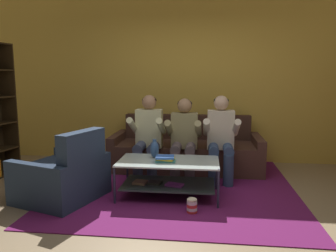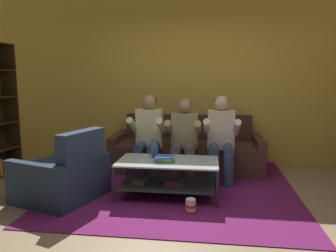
{
  "view_description": "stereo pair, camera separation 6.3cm",
  "coord_description": "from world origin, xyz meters",
  "px_view_note": "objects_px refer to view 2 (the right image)",
  "views": [
    {
      "loc": [
        0.32,
        -3.27,
        1.47
      ],
      "look_at": [
        -0.18,
        1.06,
        0.81
      ],
      "focal_mm": 35.0,
      "sensor_mm": 36.0,
      "label": 1
    },
    {
      "loc": [
        0.39,
        -3.26,
        1.47
      ],
      "look_at": [
        -0.18,
        1.06,
        0.81
      ],
      "focal_mm": 35.0,
      "sensor_mm": 36.0,
      "label": 2
    }
  ],
  "objects_px": {
    "armchair": "(63,176)",
    "book_stack": "(165,159)",
    "person_seated_middle": "(184,136)",
    "vase": "(154,149)",
    "person_seated_right": "(221,135)",
    "popcorn_tub": "(191,206)",
    "coffee_table": "(167,173)",
    "person_seated_left": "(148,133)",
    "couch": "(187,151)"
  },
  "relations": [
    {
      "from": "person_seated_right",
      "to": "popcorn_tub",
      "type": "distance_m",
      "value": 1.38
    },
    {
      "from": "book_stack",
      "to": "person_seated_middle",
      "type": "bearing_deg",
      "value": 78.19
    },
    {
      "from": "armchair",
      "to": "popcorn_tub",
      "type": "relative_size",
      "value": 6.34
    },
    {
      "from": "book_stack",
      "to": "person_seated_right",
      "type": "bearing_deg",
      "value": 49.46
    },
    {
      "from": "person_seated_middle",
      "to": "book_stack",
      "type": "xyz_separation_m",
      "value": [
        -0.17,
        -0.8,
        -0.14
      ]
    },
    {
      "from": "person_seated_left",
      "to": "book_stack",
      "type": "distance_m",
      "value": 0.89
    },
    {
      "from": "vase",
      "to": "popcorn_tub",
      "type": "xyz_separation_m",
      "value": [
        0.5,
        -0.59,
        -0.48
      ]
    },
    {
      "from": "person_seated_left",
      "to": "coffee_table",
      "type": "height_order",
      "value": "person_seated_left"
    },
    {
      "from": "vase",
      "to": "coffee_table",
      "type": "bearing_deg",
      "value": -34.67
    },
    {
      "from": "armchair",
      "to": "book_stack",
      "type": "bearing_deg",
      "value": 8.17
    },
    {
      "from": "vase",
      "to": "book_stack",
      "type": "relative_size",
      "value": 0.98
    },
    {
      "from": "couch",
      "to": "coffee_table",
      "type": "distance_m",
      "value": 1.29
    },
    {
      "from": "person_seated_right",
      "to": "coffee_table",
      "type": "bearing_deg",
      "value": -131.64
    },
    {
      "from": "person_seated_left",
      "to": "vase",
      "type": "relative_size",
      "value": 5.1
    },
    {
      "from": "book_stack",
      "to": "coffee_table",
      "type": "bearing_deg",
      "value": 68.09
    },
    {
      "from": "coffee_table",
      "to": "person_seated_right",
      "type": "bearing_deg",
      "value": 48.36
    },
    {
      "from": "person_seated_right",
      "to": "couch",
      "type": "bearing_deg",
      "value": 134.41
    },
    {
      "from": "coffee_table",
      "to": "couch",
      "type": "bearing_deg",
      "value": 83.54
    },
    {
      "from": "vase",
      "to": "armchair",
      "type": "distance_m",
      "value": 1.15
    },
    {
      "from": "person_seated_middle",
      "to": "book_stack",
      "type": "bearing_deg",
      "value": -101.81
    },
    {
      "from": "armchair",
      "to": "popcorn_tub",
      "type": "distance_m",
      "value": 1.58
    },
    {
      "from": "person_seated_right",
      "to": "book_stack",
      "type": "xyz_separation_m",
      "value": [
        -0.69,
        -0.8,
        -0.16
      ]
    },
    {
      "from": "couch",
      "to": "person_seated_right",
      "type": "bearing_deg",
      "value": -45.59
    },
    {
      "from": "couch",
      "to": "popcorn_tub",
      "type": "relative_size",
      "value": 13.38
    },
    {
      "from": "person_seated_right",
      "to": "vase",
      "type": "bearing_deg",
      "value": -143.7
    },
    {
      "from": "popcorn_tub",
      "to": "coffee_table",
      "type": "bearing_deg",
      "value": 124.54
    },
    {
      "from": "armchair",
      "to": "popcorn_tub",
      "type": "height_order",
      "value": "armchair"
    },
    {
      "from": "person_seated_middle",
      "to": "coffee_table",
      "type": "relative_size",
      "value": 0.95
    },
    {
      "from": "coffee_table",
      "to": "popcorn_tub",
      "type": "bearing_deg",
      "value": -55.46
    },
    {
      "from": "couch",
      "to": "person_seated_middle",
      "type": "distance_m",
      "value": 0.64
    },
    {
      "from": "person_seated_left",
      "to": "vase",
      "type": "distance_m",
      "value": 0.66
    },
    {
      "from": "vase",
      "to": "armchair",
      "type": "height_order",
      "value": "armchair"
    },
    {
      "from": "person_seated_left",
      "to": "person_seated_middle",
      "type": "distance_m",
      "value": 0.52
    },
    {
      "from": "coffee_table",
      "to": "vase",
      "type": "relative_size",
      "value": 5.15
    },
    {
      "from": "person_seated_middle",
      "to": "person_seated_right",
      "type": "bearing_deg",
      "value": 0.45
    },
    {
      "from": "person_seated_middle",
      "to": "coffee_table",
      "type": "xyz_separation_m",
      "value": [
        -0.14,
        -0.74,
        -0.33
      ]
    },
    {
      "from": "couch",
      "to": "person_seated_right",
      "type": "xyz_separation_m",
      "value": [
        0.52,
        -0.53,
        0.37
      ]
    },
    {
      "from": "coffee_table",
      "to": "book_stack",
      "type": "relative_size",
      "value": 5.04
    },
    {
      "from": "person_seated_middle",
      "to": "person_seated_right",
      "type": "height_order",
      "value": "person_seated_right"
    },
    {
      "from": "coffee_table",
      "to": "popcorn_tub",
      "type": "distance_m",
      "value": 0.6
    },
    {
      "from": "couch",
      "to": "person_seated_left",
      "type": "distance_m",
      "value": 0.83
    },
    {
      "from": "armchair",
      "to": "popcorn_tub",
      "type": "xyz_separation_m",
      "value": [
        1.56,
        -0.23,
        -0.19
      ]
    },
    {
      "from": "person_seated_left",
      "to": "coffee_table",
      "type": "xyz_separation_m",
      "value": [
        0.38,
        -0.75,
        -0.35
      ]
    },
    {
      "from": "vase",
      "to": "armchair",
      "type": "bearing_deg",
      "value": -161.36
    },
    {
      "from": "person_seated_right",
      "to": "coffee_table",
      "type": "distance_m",
      "value": 1.06
    },
    {
      "from": "person_seated_left",
      "to": "person_seated_right",
      "type": "height_order",
      "value": "person_seated_left"
    },
    {
      "from": "person_seated_right",
      "to": "armchair",
      "type": "distance_m",
      "value": 2.17
    },
    {
      "from": "vase",
      "to": "person_seated_right",
      "type": "bearing_deg",
      "value": 36.3
    },
    {
      "from": "person_seated_middle",
      "to": "book_stack",
      "type": "height_order",
      "value": "person_seated_middle"
    },
    {
      "from": "vase",
      "to": "person_seated_middle",
      "type": "bearing_deg",
      "value": 62.13
    }
  ]
}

